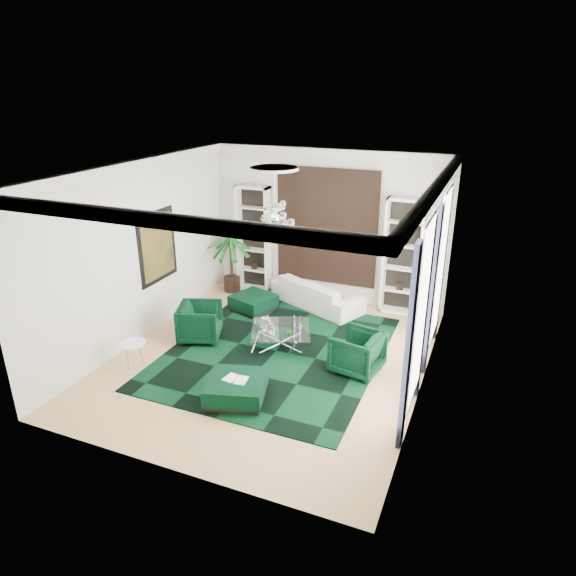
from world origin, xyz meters
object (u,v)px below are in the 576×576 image
at_px(side_table, 134,355).
at_px(palm, 231,248).
at_px(armchair_left, 200,322).
at_px(ottoman_side, 253,303).
at_px(ottoman_front, 236,389).
at_px(sofa, 317,293).
at_px(coffee_table, 281,338).
at_px(armchair_right, 357,352).

bearing_deg(side_table, palm, 91.35).
height_order(armchair_left, ottoman_side, armchair_left).
bearing_deg(ottoman_front, ottoman_side, 111.52).
distance_m(sofa, armchair_left, 3.18).
bearing_deg(palm, ottoman_front, -60.95).
bearing_deg(ottoman_front, coffee_table, 91.36).
xyz_separation_m(armchair_left, ottoman_front, (1.80, -1.75, -0.21)).
distance_m(coffee_table, palm, 3.57).
relative_size(sofa, ottoman_front, 2.39).
bearing_deg(armchair_right, armchair_left, -79.71).
bearing_deg(sofa, ottoman_front, 114.68).
xyz_separation_m(sofa, side_table, (-2.35, -4.15, -0.10)).
xyz_separation_m(ottoman_side, ottoman_front, (1.40, -3.55, 0.00)).
height_order(armchair_right, ottoman_front, armchair_right).
relative_size(sofa, ottoman_side, 2.66).
relative_size(armchair_left, side_table, 1.72).
xyz_separation_m(ottoman_front, palm, (-2.50, 4.50, 1.00)).
distance_m(armchair_left, ottoman_front, 2.52).
relative_size(coffee_table, palm, 0.50).
bearing_deg(armchair_right, coffee_table, -91.02).
height_order(coffee_table, ottoman_front, coffee_table).
distance_m(ottoman_front, palm, 5.24).
bearing_deg(coffee_table, armchair_left, -168.69).
relative_size(ottoman_front, side_table, 1.92).
height_order(sofa, side_table, sofa).
distance_m(sofa, ottoman_front, 4.40).
relative_size(armchair_left, ottoman_front, 0.89).
xyz_separation_m(ottoman_front, side_table, (-2.40, 0.25, 0.05)).
relative_size(sofa, side_table, 4.60).
height_order(sofa, armchair_left, armchair_left).
relative_size(armchair_left, armchair_right, 1.00).
relative_size(sofa, armchair_right, 2.68).
bearing_deg(ottoman_front, sofa, 90.65).
distance_m(armchair_right, ottoman_front, 2.45).
relative_size(side_table, palm, 0.22).
height_order(sofa, coffee_table, sofa).
bearing_deg(sofa, coffee_table, 114.03).
xyz_separation_m(sofa, armchair_left, (-1.75, -2.65, 0.06)).
relative_size(armchair_right, palm, 0.37).
height_order(armchair_right, coffee_table, armchair_right).
bearing_deg(armchair_right, ottoman_front, -33.88).
relative_size(coffee_table, ottoman_front, 1.20).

